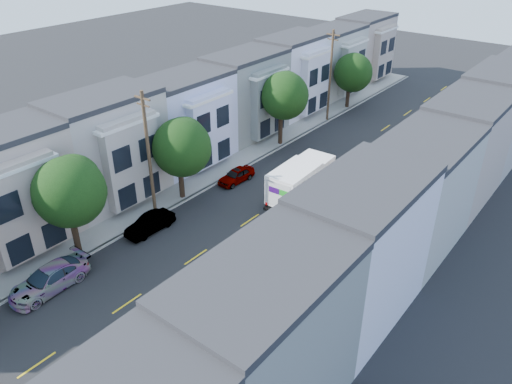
{
  "coord_description": "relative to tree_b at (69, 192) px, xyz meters",
  "views": [
    {
      "loc": [
        20.49,
        -19.36,
        20.9
      ],
      "look_at": [
        0.02,
        6.75,
        2.2
      ],
      "focal_mm": 35.0,
      "sensor_mm": 36.0,
      "label": 1
    }
  ],
  "objects": [
    {
      "name": "parked_right_d",
      "position": [
        11.2,
        33.42,
        -4.46
      ],
      "size": [
        1.79,
        4.18,
        1.33
      ],
      "primitive_type": "imported",
      "rotation": [
        0.0,
        0.0,
        0.06
      ],
      "color": "black",
      "rests_on": "ground"
    },
    {
      "name": "lead_sedan",
      "position": [
        8.18,
        22.57,
        -4.4
      ],
      "size": [
        1.77,
        4.51,
        1.46
      ],
      "primitive_type": "imported",
      "rotation": [
        0.0,
        0.0,
        -0.01
      ],
      "color": "black",
      "rests_on": "ground"
    },
    {
      "name": "parked_left_c",
      "position": [
        1.4,
        5.03,
        -4.48
      ],
      "size": [
        1.45,
        3.93,
        1.3
      ],
      "primitive_type": "imported",
      "rotation": [
        0.0,
        0.0,
        -0.02
      ],
      "color": "#AAABAC",
      "rests_on": "ground"
    },
    {
      "name": "tree_far_r",
      "position": [
        13.2,
        34.22,
        -1.07
      ],
      "size": [
        3.1,
        3.1,
        5.66
      ],
      "color": "black",
      "rests_on": "ground"
    },
    {
      "name": "townhouse_row_right",
      "position": [
        17.45,
        19.78,
        -5.13
      ],
      "size": [
        5.0,
        70.0,
        8.5
      ],
      "primitive_type": "cube",
      "color": "#AFAFA4",
      "rests_on": "ground"
    },
    {
      "name": "tree_c",
      "position": [
        0.0,
        10.02,
        -0.42
      ],
      "size": [
        4.7,
        4.7,
        7.07
      ],
      "color": "black",
      "rests_on": "ground"
    },
    {
      "name": "sidewalk_right",
      "position": [
        13.65,
        19.78,
        -5.05
      ],
      "size": [
        2.6,
        70.0,
        0.15
      ],
      "primitive_type": "cube",
      "color": "gray",
      "rests_on": "ground"
    },
    {
      "name": "curb_right",
      "position": [
        12.35,
        19.78,
        -5.05
      ],
      "size": [
        0.3,
        70.0,
        0.15
      ],
      "primitive_type": "cube",
      "color": "gray",
      "rests_on": "ground"
    },
    {
      "name": "utility_pole_near",
      "position": [
        0.0,
        6.78,
        0.03
      ],
      "size": [
        1.6,
        0.26,
        10.0
      ],
      "color": "#42301E",
      "rests_on": "ground"
    },
    {
      "name": "curb_left",
      "position": [
        0.25,
        19.78,
        -5.05
      ],
      "size": [
        0.3,
        70.0,
        0.15
      ],
      "primitive_type": "cube",
      "color": "gray",
      "rests_on": "ground"
    },
    {
      "name": "parked_right_b",
      "position": [
        11.2,
        1.17,
        -4.48
      ],
      "size": [
        1.66,
        4.01,
        1.28
      ],
      "primitive_type": "imported",
      "rotation": [
        0.0,
        0.0,
        -0.04
      ],
      "color": "silver",
      "rests_on": "ground"
    },
    {
      "name": "tree_b",
      "position": [
        0.0,
        0.0,
        0.0
      ],
      "size": [
        4.7,
        4.7,
        7.5
      ],
      "color": "black",
      "rests_on": "ground"
    },
    {
      "name": "fedex_truck",
      "position": [
        7.57,
        15.81,
        -3.3
      ],
      "size": [
        2.62,
        6.81,
        3.27
      ],
      "rotation": [
        0.0,
        0.0,
        0.04
      ],
      "color": "silver",
      "rests_on": "ground"
    },
    {
      "name": "townhouse_row_left",
      "position": [
        -4.85,
        19.78,
        -5.13
      ],
      "size": [
        5.0,
        70.0,
        8.5
      ],
      "primitive_type": "cube",
      "color": "#AFAFA4",
      "rests_on": "ground"
    },
    {
      "name": "parked_right_a",
      "position": [
        11.2,
        -1.27,
        -4.39
      ],
      "size": [
        2.41,
        5.02,
        1.46
      ],
      "primitive_type": "imported",
      "rotation": [
        0.0,
        0.0,
        0.07
      ],
      "color": "slate",
      "rests_on": "ground"
    },
    {
      "name": "utility_pole_far",
      "position": [
        0.0,
        32.78,
        0.03
      ],
      "size": [
        1.6,
        0.26,
        10.0
      ],
      "color": "#42301E",
      "rests_on": "ground"
    },
    {
      "name": "road_slab",
      "position": [
        6.3,
        19.78,
        -5.12
      ],
      "size": [
        12.0,
        70.0,
        0.02
      ],
      "primitive_type": "cube",
      "color": "black",
      "rests_on": "ground"
    },
    {
      "name": "centerline",
      "position": [
        6.3,
        19.78,
        -5.13
      ],
      "size": [
        0.12,
        70.0,
        0.01
      ],
      "primitive_type": "cube",
      "color": "gold",
      "rests_on": "ground"
    },
    {
      "name": "tree_d",
      "position": [
        -0.0,
        23.99,
        0.13
      ],
      "size": [
        4.7,
        4.7,
        7.63
      ],
      "color": "black",
      "rests_on": "ground"
    },
    {
      "name": "parked_right_c",
      "position": [
        11.2,
        23.52,
        -4.51
      ],
      "size": [
        1.53,
        3.81,
        1.23
      ],
      "primitive_type": "imported",
      "rotation": [
        0.0,
        0.0,
        0.02
      ],
      "color": "black",
      "rests_on": "ground"
    },
    {
      "name": "sidewalk_left",
      "position": [
        -1.05,
        19.78,
        -5.05
      ],
      "size": [
        2.6,
        70.0,
        0.15
      ],
      "primitive_type": "cube",
      "color": "gray",
      "rests_on": "ground"
    },
    {
      "name": "ground",
      "position": [
        6.3,
        4.78,
        -5.13
      ],
      "size": [
        160.0,
        160.0,
        0.0
      ],
      "primitive_type": "plane",
      "color": "black",
      "rests_on": "ground"
    },
    {
      "name": "parked_left_d",
      "position": [
        1.4,
        14.99,
        -4.5
      ],
      "size": [
        1.7,
        3.94,
        1.25
      ],
      "primitive_type": "imported",
      "rotation": [
        0.0,
        0.0,
        -0.06
      ],
      "color": "#48130C",
      "rests_on": "ground"
    },
    {
      "name": "tree_e",
      "position": [
        0.0,
        37.94,
        -0.73
      ],
      "size": [
        4.53,
        4.53,
        6.68
      ],
      "color": "black",
      "rests_on": "ground"
    },
    {
      "name": "parked_left_b",
      "position": [
        1.4,
        -3.26,
        -4.37
      ],
      "size": [
        2.29,
        5.13,
        1.52
      ],
      "primitive_type": "imported",
      "rotation": [
        0.0,
        0.0,
        0.03
      ],
      "color": "black",
      "rests_on": "ground"
    }
  ]
}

